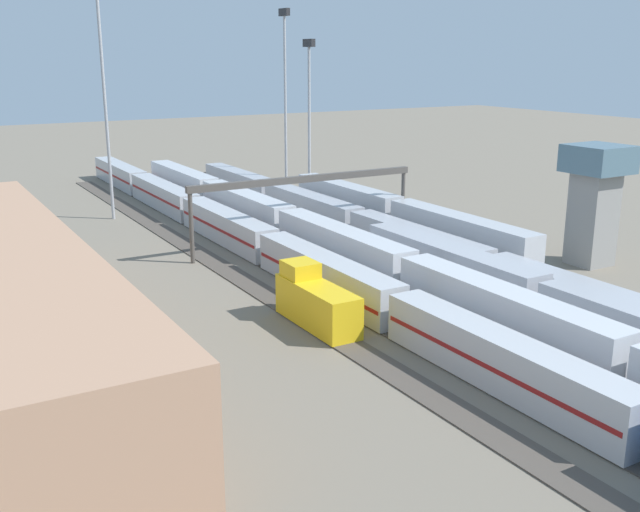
# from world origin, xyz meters

# --- Properties ---
(ground_plane) EXTENTS (400.00, 400.00, 0.00)m
(ground_plane) POSITION_xyz_m (0.00, 0.00, 0.00)
(ground_plane) COLOR #756B5B
(track_bed_0) EXTENTS (140.00, 2.80, 0.12)m
(track_bed_0) POSITION_xyz_m (0.00, -12.50, 0.06)
(track_bed_0) COLOR #3D3833
(track_bed_0) RESTS_ON ground_plane
(track_bed_1) EXTENTS (140.00, 2.80, 0.12)m
(track_bed_1) POSITION_xyz_m (0.00, -7.50, 0.06)
(track_bed_1) COLOR #4C443D
(track_bed_1) RESTS_ON ground_plane
(track_bed_2) EXTENTS (140.00, 2.80, 0.12)m
(track_bed_2) POSITION_xyz_m (0.00, -2.50, 0.06)
(track_bed_2) COLOR #3D3833
(track_bed_2) RESTS_ON ground_plane
(track_bed_3) EXTENTS (140.00, 2.80, 0.12)m
(track_bed_3) POSITION_xyz_m (0.00, 2.50, 0.06)
(track_bed_3) COLOR #4C443D
(track_bed_3) RESTS_ON ground_plane
(track_bed_4) EXTENTS (140.00, 2.80, 0.12)m
(track_bed_4) POSITION_xyz_m (0.00, 7.50, 0.06)
(track_bed_4) COLOR #3D3833
(track_bed_4) RESTS_ON ground_plane
(track_bed_5) EXTENTS (140.00, 2.80, 0.12)m
(track_bed_5) POSITION_xyz_m (0.00, 12.50, 0.06)
(track_bed_5) COLOR #4C443D
(track_bed_5) RESTS_ON ground_plane
(train_on_track_3) EXTENTS (119.80, 3.06, 5.00)m
(train_on_track_3) POSITION_xyz_m (-4.20, 2.50, 2.59)
(train_on_track_3) COLOR silver
(train_on_track_3) RESTS_ON ground_plane
(train_on_track_2) EXTENTS (47.20, 3.06, 5.00)m
(train_on_track_2) POSITION_xyz_m (-28.01, -2.50, 2.59)
(train_on_track_2) COLOR #A8AAB2
(train_on_track_2) RESTS_ON ground_plane
(train_on_track_1) EXTENTS (95.60, 3.00, 3.80)m
(train_on_track_1) POSITION_xyz_m (7.93, -7.50, 2.02)
(train_on_track_1) COLOR #A8AAB2
(train_on_track_1) RESTS_ON ground_plane
(train_on_track_4) EXTENTS (139.00, 3.06, 4.40)m
(train_on_track_4) POSITION_xyz_m (4.78, 7.50, 2.06)
(train_on_track_4) COLOR #285193
(train_on_track_4) RESTS_ON ground_plane
(train_on_track_0) EXTENTS (47.20, 3.06, 5.00)m
(train_on_track_0) POSITION_xyz_m (6.32, -12.50, 2.59)
(train_on_track_0) COLOR #B7BABF
(train_on_track_0) RESTS_ON ground_plane
(train_on_track_5) EXTENTS (10.00, 3.00, 5.00)m
(train_on_track_5) POSITION_xyz_m (-16.24, 12.50, 2.16)
(train_on_track_5) COLOR gold
(train_on_track_5) RESTS_ON ground_plane
(light_mast_0) EXTENTS (2.80, 0.70, 25.15)m
(light_mast_0) POSITION_xyz_m (34.27, -15.34, 16.20)
(light_mast_0) COLOR #9EA0A5
(light_mast_0) RESTS_ON ground_plane
(light_mast_1) EXTENTS (2.80, 0.70, 32.36)m
(light_mast_1) POSITION_xyz_m (35.88, 16.10, 20.12)
(light_mast_1) COLOR #9EA0A5
(light_mast_1) RESTS_ON ground_plane
(light_mast_2) EXTENTS (2.80, 0.70, 30.13)m
(light_mast_2) POSITION_xyz_m (43.99, -16.18, 18.92)
(light_mast_2) COLOR #9EA0A5
(light_mast_2) RESTS_ON ground_plane
(signal_gantry) EXTENTS (0.70, 30.00, 8.80)m
(signal_gantry) POSITION_xyz_m (8.04, 0.00, 7.55)
(signal_gantry) COLOR #4C4742
(signal_gantry) RESTS_ON ground_plane
(control_tower) EXTENTS (6.00, 6.00, 13.37)m
(control_tower) POSITION_xyz_m (-14.76, -23.75, 7.82)
(control_tower) COLOR gray
(control_tower) RESTS_ON ground_plane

